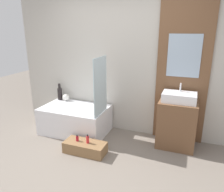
# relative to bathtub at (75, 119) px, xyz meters

# --- Properties ---
(ground_plane) EXTENTS (12.00, 12.00, 0.00)m
(ground_plane) POSITION_rel_bathtub_xyz_m (0.77, -1.14, -0.25)
(ground_plane) COLOR slate
(wall_tiled_back) EXTENTS (4.20, 0.06, 2.60)m
(wall_tiled_back) POSITION_rel_bathtub_xyz_m (0.77, 0.44, 1.05)
(wall_tiled_back) COLOR #B7B2A8
(wall_tiled_back) RESTS_ON ground_plane
(wall_wood_accent) EXTENTS (0.83, 0.04, 2.60)m
(wall_wood_accent) POSITION_rel_bathtub_xyz_m (1.82, 0.39, 1.06)
(wall_wood_accent) COLOR brown
(wall_wood_accent) RESTS_ON ground_plane
(bathtub) EXTENTS (1.20, 0.77, 0.49)m
(bathtub) POSITION_rel_bathtub_xyz_m (0.00, 0.00, 0.00)
(bathtub) COLOR white
(bathtub) RESTS_ON ground_plane
(glass_shower_screen) EXTENTS (0.01, 0.51, 0.96)m
(glass_shower_screen) POSITION_rel_bathtub_xyz_m (0.57, -0.11, 0.72)
(glass_shower_screen) COLOR silver
(glass_shower_screen) RESTS_ON bathtub
(wooden_step_bench) EXTENTS (0.66, 0.30, 0.18)m
(wooden_step_bench) POSITION_rel_bathtub_xyz_m (0.51, -0.60, -0.16)
(wooden_step_bench) COLOR olive
(wooden_step_bench) RESTS_ON ground_plane
(vanity_cabinet) EXTENTS (0.60, 0.47, 0.78)m
(vanity_cabinet) POSITION_rel_bathtub_xyz_m (1.82, 0.13, 0.14)
(vanity_cabinet) COLOR brown
(vanity_cabinet) RESTS_ON ground_plane
(sink) EXTENTS (0.52, 0.35, 0.28)m
(sink) POSITION_rel_bathtub_xyz_m (1.82, 0.13, 0.60)
(sink) COLOR white
(sink) RESTS_ON vanity_cabinet
(vase_tall_dark) EXTENTS (0.09, 0.09, 0.33)m
(vase_tall_dark) POSITION_rel_bathtub_xyz_m (-0.51, 0.29, 0.38)
(vase_tall_dark) COLOR black
(vase_tall_dark) RESTS_ON bathtub
(vase_round_light) EXTENTS (0.14, 0.14, 0.14)m
(vase_round_light) POSITION_rel_bathtub_xyz_m (-0.35, 0.27, 0.31)
(vase_round_light) COLOR silver
(vase_round_light) RESTS_ON bathtub
(bottle_soap_primary) EXTENTS (0.04, 0.04, 0.10)m
(bottle_soap_primary) POSITION_rel_bathtub_xyz_m (0.37, -0.60, -0.03)
(bottle_soap_primary) COLOR #B21928
(bottle_soap_primary) RESTS_ON wooden_step_bench
(bottle_soap_secondary) EXTENTS (0.05, 0.05, 0.14)m
(bottle_soap_secondary) POSITION_rel_bathtub_xyz_m (0.56, -0.60, -0.01)
(bottle_soap_secondary) COLOR red
(bottle_soap_secondary) RESTS_ON wooden_step_bench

